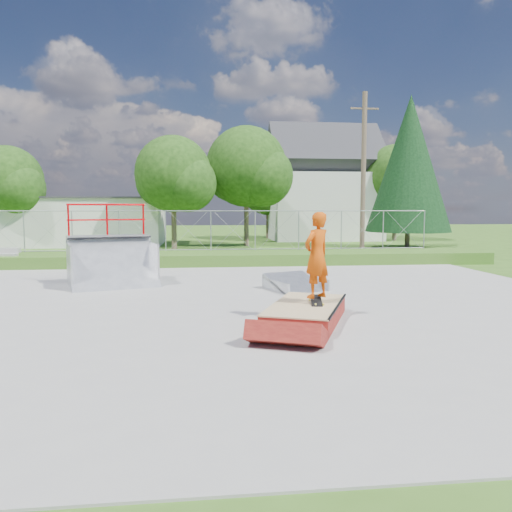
{
  "coord_description": "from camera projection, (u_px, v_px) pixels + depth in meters",
  "views": [
    {
      "loc": [
        -0.51,
        -11.89,
        2.38
      ],
      "look_at": [
        1.01,
        1.45,
        1.1
      ],
      "focal_mm": 35.0,
      "sensor_mm": 36.0,
      "label": 1
    }
  ],
  "objects": [
    {
      "name": "ground",
      "position": [
        221.0,
        307.0,
        12.05
      ],
      "size": [
        120.0,
        120.0,
        0.0
      ],
      "primitive_type": "plane",
      "color": "#355E1A",
      "rests_on": "ground"
    },
    {
      "name": "utility_pole",
      "position": [
        363.0,
        175.0,
        24.38
      ],
      "size": [
        0.24,
        0.24,
        8.0
      ],
      "primitive_type": "cylinder",
      "color": "brown",
      "rests_on": "ground"
    },
    {
      "name": "grind_box",
      "position": [
        306.0,
        314.0,
        10.35
      ],
      "size": [
        2.29,
        3.05,
        0.41
      ],
      "rotation": [
        0.0,
        0.0,
        -0.4
      ],
      "color": "maroon",
      "rests_on": "concrete_pad"
    },
    {
      "name": "utility_building_flat",
      "position": [
        85.0,
        222.0,
        32.76
      ],
      "size": [
        10.0,
        6.0,
        3.0
      ],
      "primitive_type": "cube",
      "color": "silver",
      "rests_on": "ground"
    },
    {
      "name": "conifer_tree",
      "position": [
        409.0,
        164.0,
        29.73
      ],
      "size": [
        5.04,
        5.04,
        9.1
      ],
      "color": "brown",
      "rests_on": "ground"
    },
    {
      "name": "grass_berm",
      "position": [
        212.0,
        258.0,
        21.42
      ],
      "size": [
        24.0,
        3.0,
        0.5
      ],
      "primitive_type": "cube",
      "color": "#355E1A",
      "rests_on": "ground"
    },
    {
      "name": "chain_link_fence",
      "position": [
        211.0,
        231.0,
        22.3
      ],
      "size": [
        20.0,
        0.06,
        1.8
      ],
      "primitive_type": null,
      "color": "#979B9F",
      "rests_on": "grass_berm"
    },
    {
      "name": "skateboard",
      "position": [
        316.0,
        301.0,
        10.41
      ],
      "size": [
        0.36,
        0.82,
        0.13
      ],
      "primitive_type": "cube",
      "rotation": [
        0.14,
        0.0,
        -0.19
      ],
      "color": "black",
      "rests_on": "grind_box"
    },
    {
      "name": "gable_house",
      "position": [
        323.0,
        190.0,
        38.41
      ],
      "size": [
        8.4,
        6.08,
        8.94
      ],
      "color": "silver",
      "rests_on": "ground"
    },
    {
      "name": "flat_bank_ramp",
      "position": [
        296.0,
        283.0,
        14.48
      ],
      "size": [
        1.88,
        1.93,
        0.43
      ],
      "primitive_type": null,
      "rotation": [
        0.0,
        0.0,
        0.39
      ],
      "color": "#A0A2A8",
      "rests_on": "concrete_pad"
    },
    {
      "name": "tree_right_far",
      "position": [
        400.0,
        179.0,
        36.79
      ],
      "size": [
        5.1,
        4.8,
        7.12
      ],
      "color": "brown",
      "rests_on": "ground"
    },
    {
      "name": "quarter_pipe",
      "position": [
        112.0,
        245.0,
        15.19
      ],
      "size": [
        3.06,
        2.81,
        2.53
      ],
      "primitive_type": null,
      "rotation": [
        0.0,
        0.0,
        0.31
      ],
      "color": "#A0A2A8",
      "rests_on": "concrete_pad"
    },
    {
      "name": "tree_left_far",
      "position": [
        11.0,
        183.0,
        29.98
      ],
      "size": [
        4.42,
        4.16,
        6.18
      ],
      "color": "brown",
      "rests_on": "ground"
    },
    {
      "name": "tree_back_mid",
      "position": [
        271.0,
        193.0,
        39.84
      ],
      "size": [
        4.08,
        3.84,
        5.7
      ],
      "color": "brown",
      "rests_on": "ground"
    },
    {
      "name": "tree_center",
      "position": [
        251.0,
        170.0,
        31.5
      ],
      "size": [
        5.44,
        5.12,
        7.6
      ],
      "color": "brown",
      "rests_on": "ground"
    },
    {
      "name": "tree_left_near",
      "position": [
        177.0,
        177.0,
        29.09
      ],
      "size": [
        4.76,
        4.48,
        6.65
      ],
      "color": "brown",
      "rests_on": "ground"
    },
    {
      "name": "concrete_pad",
      "position": [
        221.0,
        307.0,
        12.04
      ],
      "size": [
        20.0,
        16.0,
        0.04
      ],
      "primitive_type": "cube",
      "color": "#989795",
      "rests_on": "ground"
    },
    {
      "name": "skater",
      "position": [
        317.0,
        259.0,
        10.33
      ],
      "size": [
        0.78,
        0.72,
        1.78
      ],
      "primitive_type": "imported",
      "rotation": [
        0.0,
        0.0,
        3.74
      ],
      "color": "#C94708",
      "rests_on": "grind_box"
    }
  ]
}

